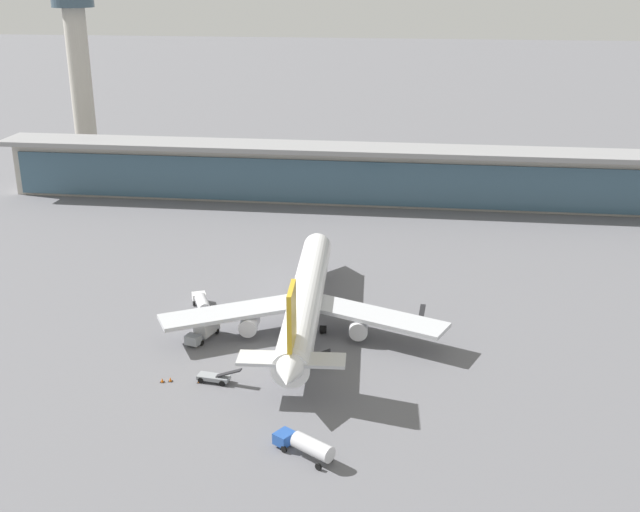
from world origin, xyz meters
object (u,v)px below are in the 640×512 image
at_px(service_truck_near_nose_grey, 204,329).
at_px(service_truck_under_wing_grey, 215,377).
at_px(service_truck_mid_apron_blue, 306,445).
at_px(service_truck_at_far_stand_white, 202,302).
at_px(safety_cone_bravo, 162,380).
at_px(control_tower, 78,59).
at_px(service_truck_on_taxiway_olive, 420,324).
at_px(airliner_on_stand, 306,300).
at_px(safety_cone_charlie, 170,379).
at_px(service_truck_by_tail_white, 303,361).
at_px(safety_cone_alpha, 199,381).

height_order(service_truck_near_nose_grey, service_truck_under_wing_grey, service_truck_near_nose_grey).
bearing_deg(service_truck_mid_apron_blue, service_truck_at_far_stand_white, 120.84).
xyz_separation_m(service_truck_mid_apron_blue, safety_cone_bravo, (-23.77, 15.87, -1.39)).
bearing_deg(service_truck_at_far_stand_white, service_truck_under_wing_grey, -70.40).
bearing_deg(control_tower, service_truck_at_far_stand_white, -57.70).
bearing_deg(service_truck_mid_apron_blue, safety_cone_bravo, 146.26).
bearing_deg(service_truck_under_wing_grey, service_truck_on_taxiway_olive, 37.14).
height_order(airliner_on_stand, service_truck_near_nose_grey, airliner_on_stand).
distance_m(airliner_on_stand, service_truck_under_wing_grey, 22.99).
xyz_separation_m(safety_cone_bravo, safety_cone_charlie, (1.11, 0.38, 0.00)).
distance_m(service_truck_by_tail_white, service_truck_at_far_stand_white, 27.46).
relative_size(service_truck_on_taxiway_olive, safety_cone_alpha, 9.87).
xyz_separation_m(service_truck_near_nose_grey, service_truck_on_taxiway_olive, (35.16, 8.38, -0.88)).
bearing_deg(control_tower, safety_cone_bravo, -62.93).
distance_m(service_truck_by_tail_white, service_truck_on_taxiway_olive, 23.54).
relative_size(airliner_on_stand, service_truck_on_taxiway_olive, 8.93).
xyz_separation_m(airliner_on_stand, safety_cone_alpha, (-12.83, -20.39, -4.86)).
bearing_deg(safety_cone_alpha, service_truck_on_taxiway_olive, 35.63).
xyz_separation_m(service_truck_near_nose_grey, control_tower, (-66.44, 110.45, 30.85)).
distance_m(service_truck_mid_apron_blue, safety_cone_alpha, 24.68).
distance_m(service_truck_mid_apron_blue, service_truck_on_taxiway_olive, 41.69).
bearing_deg(safety_cone_bravo, safety_cone_alpha, 6.29).
bearing_deg(service_truck_at_far_stand_white, service_truck_mid_apron_blue, -59.16).
bearing_deg(safety_cone_bravo, service_truck_under_wing_grey, 7.58).
distance_m(airliner_on_stand, control_tower, 135.98).
xyz_separation_m(service_truck_near_nose_grey, safety_cone_alpha, (3.19, -14.53, -1.37)).
relative_size(service_truck_at_far_stand_white, control_tower, 0.15).
distance_m(service_truck_at_far_stand_white, safety_cone_alpha, 25.96).
bearing_deg(service_truck_mid_apron_blue, service_truck_by_tail_white, 99.48).
relative_size(airliner_on_stand, service_truck_by_tail_white, 8.92).
height_order(service_truck_mid_apron_blue, safety_cone_alpha, service_truck_mid_apron_blue).
bearing_deg(service_truck_near_nose_grey, safety_cone_alpha, -77.62).
height_order(service_truck_at_far_stand_white, safety_cone_alpha, service_truck_at_far_stand_white).
bearing_deg(service_truck_mid_apron_blue, safety_cone_alpha, 138.05).
height_order(airliner_on_stand, service_truck_under_wing_grey, airliner_on_stand).
bearing_deg(airliner_on_stand, safety_cone_bravo, -131.04).
bearing_deg(safety_cone_alpha, service_truck_near_nose_grey, 102.38).
distance_m(safety_cone_alpha, safety_cone_bravo, 5.47).
xyz_separation_m(service_truck_under_wing_grey, service_truck_on_taxiway_olive, (29.68, 22.48, 0.00)).
xyz_separation_m(service_truck_under_wing_grey, safety_cone_bravo, (-7.73, -1.03, -0.49)).
relative_size(service_truck_at_far_stand_white, safety_cone_bravo, 12.54).
bearing_deg(control_tower, service_truck_on_taxiway_olive, -45.13).
bearing_deg(control_tower, safety_cone_alpha, -60.88).
xyz_separation_m(airliner_on_stand, service_truck_at_far_stand_white, (-19.33, 4.71, -3.47)).
relative_size(service_truck_under_wing_grey, service_truck_mid_apron_blue, 0.82).
bearing_deg(service_truck_by_tail_white, safety_cone_alpha, -153.15).
bearing_deg(airliner_on_stand, control_tower, 128.25).
xyz_separation_m(service_truck_near_nose_grey, service_truck_under_wing_grey, (5.48, -14.10, -0.88)).
distance_m(service_truck_by_tail_white, safety_cone_alpha, 16.11).
bearing_deg(service_truck_near_nose_grey, service_truck_mid_apron_blue, -55.24).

